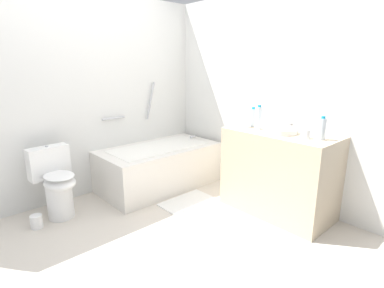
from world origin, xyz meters
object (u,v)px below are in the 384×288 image
(sink_basin, at_px, (281,130))
(bath_mat, at_px, (186,201))
(water_bottle_2, at_px, (253,117))
(bathtub, at_px, (159,165))
(water_bottle_0, at_px, (259,118))
(sink_faucet, at_px, (291,127))
(drinking_glass_1, at_px, (247,123))
(drinking_glass_0, at_px, (307,134))
(water_bottle_1, at_px, (322,129))
(toilet, at_px, (56,183))
(toilet_paper_roll, at_px, (36,222))

(sink_basin, distance_m, bath_mat, 1.33)
(water_bottle_2, bearing_deg, bath_mat, 142.71)
(bathtub, distance_m, sink_basin, 1.62)
(water_bottle_2, bearing_deg, sink_basin, -98.06)
(bathtub, bearing_deg, water_bottle_0, -69.40)
(sink_faucet, bearing_deg, water_bottle_2, 109.31)
(drinking_glass_1, bearing_deg, drinking_glass_0, -89.93)
(water_bottle_1, xyz_separation_m, water_bottle_2, (0.03, 0.78, -0.00))
(water_bottle_2, relative_size, drinking_glass_1, 2.50)
(bathtub, distance_m, water_bottle_1, 2.01)
(toilet, bearing_deg, drinking_glass_1, 53.04)
(sink_faucet, relative_size, water_bottle_2, 0.72)
(sink_basin, relative_size, bath_mat, 0.51)
(sink_faucet, bearing_deg, sink_basin, -180.00)
(toilet, xyz_separation_m, drinking_glass_0, (1.68, -1.77, 0.55))
(sink_basin, height_order, water_bottle_0, water_bottle_0)
(drinking_glass_1, distance_m, toilet_paper_roll, 2.33)
(sink_faucet, height_order, drinking_glass_0, drinking_glass_0)
(drinking_glass_1, bearing_deg, toilet, 147.27)
(drinking_glass_0, bearing_deg, bathtub, 104.17)
(toilet, xyz_separation_m, water_bottle_1, (1.74, -1.87, 0.61))
(water_bottle_2, bearing_deg, drinking_glass_1, 172.92)
(water_bottle_2, xyz_separation_m, toilet_paper_roll, (-2.02, 0.99, -0.90))
(water_bottle_2, distance_m, drinking_glass_1, 0.10)
(bath_mat, xyz_separation_m, toilet_paper_roll, (-1.44, 0.55, 0.06))
(bathtub, height_order, drinking_glass_1, bathtub)
(sink_faucet, relative_size, bath_mat, 0.25)
(drinking_glass_1, bearing_deg, water_bottle_0, -86.62)
(toilet_paper_roll, bearing_deg, drinking_glass_0, -40.67)
(toilet, relative_size, water_bottle_0, 2.88)
(toilet, bearing_deg, water_bottle_1, 38.58)
(toilet, bearing_deg, sink_faucet, 47.95)
(water_bottle_0, relative_size, toilet_paper_roll, 1.95)
(water_bottle_0, relative_size, drinking_glass_0, 3.09)
(water_bottle_2, xyz_separation_m, bath_mat, (-0.58, 0.44, -0.96))
(drinking_glass_1, bearing_deg, bath_mat, 138.83)
(water_bottle_1, distance_m, bath_mat, 1.65)
(toilet_paper_roll, bearing_deg, bathtub, 1.74)
(bathtub, height_order, toilet_paper_roll, bathtub)
(toilet, relative_size, water_bottle_2, 3.47)
(drinking_glass_0, relative_size, toilet_paper_roll, 0.63)
(sink_basin, xyz_separation_m, drinking_glass_0, (-0.03, -0.29, 0.02))
(toilet_paper_roll, bearing_deg, bath_mat, -20.83)
(bathtub, distance_m, water_bottle_2, 1.35)
(water_bottle_1, height_order, water_bottle_2, water_bottle_1)
(water_bottle_1, bearing_deg, bath_mat, 114.09)
(bathtub, xyz_separation_m, sink_basin, (0.46, -1.42, 0.62))
(water_bottle_1, relative_size, bath_mat, 0.35)
(sink_basin, bearing_deg, toilet_paper_roll, 145.02)
(toilet_paper_roll, bearing_deg, toilet, 21.69)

